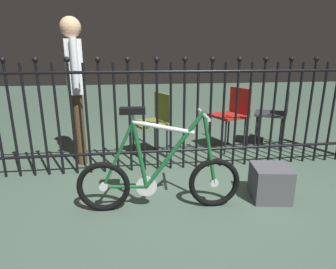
{
  "coord_description": "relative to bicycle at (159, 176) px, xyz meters",
  "views": [
    {
      "loc": [
        -0.46,
        -2.32,
        1.29
      ],
      "look_at": [
        -0.12,
        0.21,
        0.55
      ],
      "focal_mm": 30.04,
      "sensor_mm": 36.0,
      "label": 1
    }
  ],
  "objects": [
    {
      "name": "person_visitor",
      "position": [
        -0.84,
        1.22,
        0.71
      ],
      "size": [
        0.24,
        0.47,
        1.68
      ],
      "color": "#4C3823",
      "rests_on": "ground"
    },
    {
      "name": "chair_olive",
      "position": [
        0.09,
        1.36,
        0.19
      ],
      "size": [
        0.53,
        0.53,
        0.8
      ],
      "color": "black",
      "rests_on": "ground"
    },
    {
      "name": "bicycle",
      "position": [
        0.0,
        0.0,
        0.0
      ],
      "size": [
        1.38,
        0.4,
        0.89
      ],
      "color": "black",
      "rests_on": "ground"
    },
    {
      "name": "iron_fence",
      "position": [
        0.18,
        0.86,
        0.37
      ],
      "size": [
        4.63,
        0.07,
        1.32
      ],
      "color": "black",
      "rests_on": "ground"
    },
    {
      "name": "display_crate",
      "position": [
        1.02,
        0.04,
        -0.14
      ],
      "size": [
        0.37,
        0.37,
        0.31
      ],
      "primitive_type": "cube",
      "rotation": [
        0.0,
        0.0,
        -0.16
      ],
      "color": "#4C4C51",
      "rests_on": "ground"
    },
    {
      "name": "chair_red",
      "position": [
        1.16,
        1.46,
        0.23
      ],
      "size": [
        0.53,
        0.53,
        0.84
      ],
      "color": "black",
      "rests_on": "ground"
    },
    {
      "name": "chair_charcoal",
      "position": [
        1.79,
        1.46,
        0.22
      ],
      "size": [
        0.56,
        0.56,
        0.81
      ],
      "color": "black",
      "rests_on": "ground"
    },
    {
      "name": "ground_plane",
      "position": [
        0.25,
        0.17,
        -0.3
      ],
      "size": [
        20.0,
        20.0,
        0.0
      ],
      "primitive_type": "plane",
      "color": "#42594A"
    }
  ]
}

